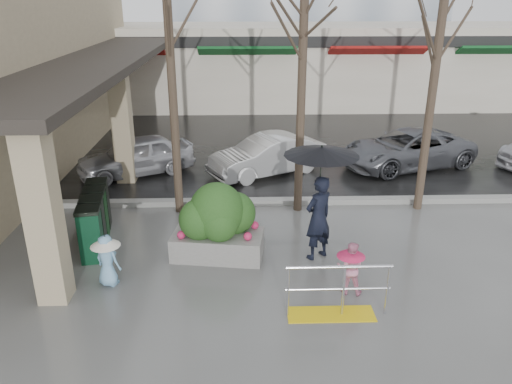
{
  "coord_description": "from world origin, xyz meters",
  "views": [
    {
      "loc": [
        -0.3,
        -8.82,
        5.48
      ],
      "look_at": [
        0.01,
        1.66,
        1.3
      ],
      "focal_mm": 35.0,
      "sensor_mm": 36.0,
      "label": 1
    }
  ],
  "objects_px": {
    "child_pink": "(350,265)",
    "child_blue": "(107,256)",
    "handrail": "(335,297)",
    "tree_west": "(168,12)",
    "car_a": "(136,156)",
    "planter": "(218,222)",
    "car_b": "(267,155)",
    "news_boxes": "(95,218)",
    "tree_mideast": "(442,21)",
    "car_c": "(407,149)",
    "woman": "(320,191)",
    "tree_midwest": "(304,5)"
  },
  "relations": [
    {
      "from": "tree_west",
      "to": "planter",
      "type": "xyz_separation_m",
      "value": [
        1.15,
        -2.51,
        -4.26
      ]
    },
    {
      "from": "woman",
      "to": "child_blue",
      "type": "height_order",
      "value": "woman"
    },
    {
      "from": "tree_mideast",
      "to": "tree_west",
      "type": "bearing_deg",
      "value": -180.0
    },
    {
      "from": "child_pink",
      "to": "handrail",
      "type": "bearing_deg",
      "value": 74.57
    },
    {
      "from": "handrail",
      "to": "tree_west",
      "type": "height_order",
      "value": "tree_west"
    },
    {
      "from": "tree_mideast",
      "to": "child_pink",
      "type": "distance_m",
      "value": 6.48
    },
    {
      "from": "tree_west",
      "to": "handrail",
      "type": "bearing_deg",
      "value": -55.01
    },
    {
      "from": "child_pink",
      "to": "news_boxes",
      "type": "xyz_separation_m",
      "value": [
        -5.5,
        2.29,
        0.01
      ]
    },
    {
      "from": "woman",
      "to": "child_pink",
      "type": "height_order",
      "value": "woman"
    },
    {
      "from": "car_b",
      "to": "car_a",
      "type": "bearing_deg",
      "value": -119.78
    },
    {
      "from": "tree_midwest",
      "to": "tree_mideast",
      "type": "bearing_deg",
      "value": -0.0
    },
    {
      "from": "tree_mideast",
      "to": "car_a",
      "type": "height_order",
      "value": "tree_mideast"
    },
    {
      "from": "child_pink",
      "to": "car_a",
      "type": "distance_m",
      "value": 8.94
    },
    {
      "from": "handrail",
      "to": "child_blue",
      "type": "bearing_deg",
      "value": 165.07
    },
    {
      "from": "car_a",
      "to": "handrail",
      "type": "bearing_deg",
      "value": 5.96
    },
    {
      "from": "tree_west",
      "to": "tree_mideast",
      "type": "height_order",
      "value": "tree_west"
    },
    {
      "from": "news_boxes",
      "to": "car_b",
      "type": "height_order",
      "value": "car_b"
    },
    {
      "from": "child_pink",
      "to": "car_b",
      "type": "bearing_deg",
      "value": -66.25
    },
    {
      "from": "car_b",
      "to": "news_boxes",
      "type": "bearing_deg",
      "value": -70.86
    },
    {
      "from": "handrail",
      "to": "planter",
      "type": "height_order",
      "value": "planter"
    },
    {
      "from": "tree_west",
      "to": "car_a",
      "type": "xyz_separation_m",
      "value": [
        -1.72,
        3.0,
        -4.45
      ]
    },
    {
      "from": "tree_mideast",
      "to": "tree_midwest",
      "type": "bearing_deg",
      "value": 180.0
    },
    {
      "from": "woman",
      "to": "child_blue",
      "type": "relative_size",
      "value": 2.37
    },
    {
      "from": "car_c",
      "to": "woman",
      "type": "bearing_deg",
      "value": -50.72
    },
    {
      "from": "news_boxes",
      "to": "child_blue",
      "type": "bearing_deg",
      "value": -77.42
    },
    {
      "from": "tree_midwest",
      "to": "car_c",
      "type": "xyz_separation_m",
      "value": [
        4.04,
        3.51,
        -4.6
      ]
    },
    {
      "from": "child_blue",
      "to": "planter",
      "type": "distance_m",
      "value": 2.44
    },
    {
      "from": "car_a",
      "to": "car_b",
      "type": "bearing_deg",
      "value": 61.8
    },
    {
      "from": "tree_mideast",
      "to": "car_c",
      "type": "height_order",
      "value": "tree_mideast"
    },
    {
      "from": "news_boxes",
      "to": "car_a",
      "type": "height_order",
      "value": "car_a"
    },
    {
      "from": "woman",
      "to": "car_c",
      "type": "xyz_separation_m",
      "value": [
        3.9,
        6.15,
        -0.96
      ]
    },
    {
      "from": "tree_west",
      "to": "car_a",
      "type": "height_order",
      "value": "tree_west"
    },
    {
      "from": "news_boxes",
      "to": "car_a",
      "type": "xyz_separation_m",
      "value": [
        0.02,
        4.77,
        0.01
      ]
    },
    {
      "from": "car_a",
      "to": "news_boxes",
      "type": "bearing_deg",
      "value": -27.3
    },
    {
      "from": "child_blue",
      "to": "tree_mideast",
      "type": "bearing_deg",
      "value": -128.89
    },
    {
      "from": "woman",
      "to": "news_boxes",
      "type": "bearing_deg",
      "value": -44.36
    },
    {
      "from": "tree_west",
      "to": "car_b",
      "type": "distance_m",
      "value": 5.89
    },
    {
      "from": "handrail",
      "to": "car_a",
      "type": "height_order",
      "value": "car_a"
    },
    {
      "from": "child_pink",
      "to": "child_blue",
      "type": "xyz_separation_m",
      "value": [
        -4.77,
        0.42,
        0.04
      ]
    },
    {
      "from": "woman",
      "to": "car_b",
      "type": "height_order",
      "value": "woman"
    },
    {
      "from": "handrail",
      "to": "car_c",
      "type": "relative_size",
      "value": 0.42
    },
    {
      "from": "handrail",
      "to": "child_pink",
      "type": "distance_m",
      "value": 0.88
    },
    {
      "from": "child_blue",
      "to": "car_b",
      "type": "height_order",
      "value": "car_b"
    },
    {
      "from": "news_boxes",
      "to": "tree_mideast",
      "type": "bearing_deg",
      "value": 3.27
    },
    {
      "from": "car_a",
      "to": "child_blue",
      "type": "bearing_deg",
      "value": -20.94
    },
    {
      "from": "tree_mideast",
      "to": "planter",
      "type": "xyz_separation_m",
      "value": [
        -5.35,
        -2.51,
        -4.03
      ]
    },
    {
      "from": "handrail",
      "to": "child_blue",
      "type": "xyz_separation_m",
      "value": [
        -4.36,
        1.16,
        0.27
      ]
    },
    {
      "from": "tree_west",
      "to": "tree_mideast",
      "type": "xyz_separation_m",
      "value": [
        6.5,
        0.0,
        -0.22
      ]
    },
    {
      "from": "handrail",
      "to": "car_a",
      "type": "bearing_deg",
      "value": 123.06
    },
    {
      "from": "child_blue",
      "to": "news_boxes",
      "type": "relative_size",
      "value": 0.48
    }
  ]
}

